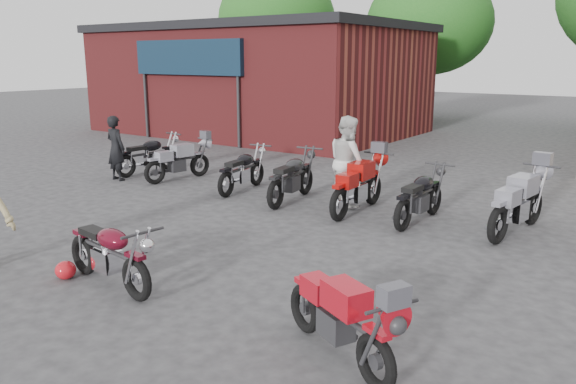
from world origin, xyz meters
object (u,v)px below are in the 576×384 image
Objects in this scene: row_bike_2 at (243,168)px; vintage_motorcycle at (109,250)px; row_bike_3 at (292,175)px; row_bike_0 at (149,153)px; sportbike at (340,313)px; helmet at (66,270)px; row_bike_5 at (421,194)px; row_bike_6 at (519,200)px; person_light at (348,161)px; row_bike_1 at (179,159)px; person_dark at (116,148)px; row_bike_4 at (358,183)px.

vintage_motorcycle is at bearing -166.21° from row_bike_2.
row_bike_0 is at bearing 78.27° from row_bike_3.
helmet is at bearing -149.27° from sportbike.
row_bike_0 is 0.95× the size of row_bike_3.
helmet is at bearing -174.02° from row_bike_2.
row_bike_3 is at bearing 93.10° from row_bike_5.
helmet is 0.15× the size of row_bike_0.
row_bike_6 is at bearing -95.60° from row_bike_2.
row_bike_5 is (1.72, -0.33, -0.38)m from person_light.
row_bike_2 is (-5.56, 5.17, 0.02)m from sportbike.
person_light is 1.01× the size of row_bike_1.
person_dark is at bearing 96.98° from row_bike_2.
sportbike is 5.68m from row_bike_4.
sportbike is 10.32m from row_bike_0.
vintage_motorcycle is 0.89× the size of row_bike_4.
row_bike_6 is at bearing 63.01° from vintage_motorcycle.
row_bike_2 is 5.97m from row_bike_6.
row_bike_5 is (4.31, -0.06, 0.01)m from row_bike_2.
row_bike_5 reaches higher than sportbike.
row_bike_6 is at bearing -169.74° from person_dark.
row_bike_1 is at bearing 86.85° from row_bike_4.
person_light is at bearing 80.79° from row_bike_5.
row_bike_2 reaches higher than vintage_motorcycle.
row_bike_1 is 0.93× the size of row_bike_3.
vintage_motorcycle is at bearing 144.10° from person_dark.
row_bike_6 reaches higher than vintage_motorcycle.
vintage_motorcycle is at bearing 126.02° from person_light.
row_bike_1 reaches higher than row_bike_2.
sportbike is at bearing -176.27° from row_bike_6.
row_bike_2 is at bearing -161.76° from person_dark.
row_bike_0 is 1.02× the size of row_bike_1.
row_bike_5 is at bearing -97.22° from row_bike_3.
row_bike_1 is (-3.45, 5.50, 0.41)m from helmet.
row_bike_6 is at bearing -93.68° from row_bike_3.
row_bike_3 is at bearing 60.44° from person_light.
row_bike_0 reaches higher than row_bike_2.
person_dark is at bearing 97.85° from row_bike_5.
row_bike_1 is 0.98× the size of row_bike_5.
row_bike_6 is (9.28, 1.17, -0.20)m from person_dark.
row_bike_0 is (-5.89, -0.16, -0.38)m from person_light.
row_bike_5 is at bearing 74.98° from vintage_motorcycle.
row_bike_0 is 1.25m from row_bike_1.
row_bike_3 is at bearing 155.14° from sportbike.
person_light is (5.91, 1.17, 0.12)m from person_dark.
person_light reaches higher than row_bike_1.
row_bike_0 reaches higher than row_bike_5.
sportbike is 7.59m from row_bike_2.
row_bike_3 is 4.51m from row_bike_6.
row_bike_2 is at bearing -87.57° from row_bike_0.
person_dark is 0.81× the size of row_bike_3.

